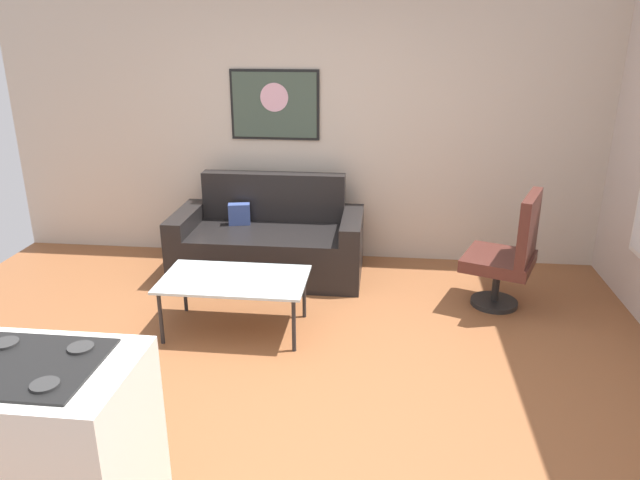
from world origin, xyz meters
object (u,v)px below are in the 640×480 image
armchair (510,253)px  wall_painting (275,105)px  coffee_table (234,282)px  couch (269,243)px

armchair → wall_painting: wall_painting is taller
armchair → wall_painting: bearing=154.2°
coffee_table → armchair: (2.13, 0.64, 0.08)m
wall_painting → couch: bearing=-88.7°
armchair → coffee_table: bearing=-163.2°
coffee_table → wall_painting: bearing=89.0°
armchair → wall_painting: 2.54m
wall_painting → armchair: bearing=-25.8°
wall_painting → coffee_table: bearing=-91.0°
couch → armchair: 2.15m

